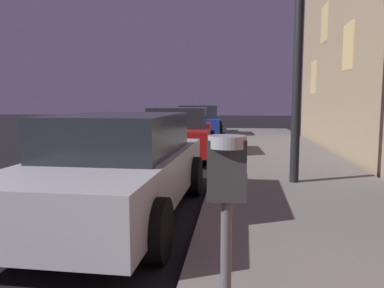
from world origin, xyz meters
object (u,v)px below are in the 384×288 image
car_red (180,133)px  car_silver (119,166)px  car_blue (199,122)px  parking_meter (227,198)px

car_red → car_silver: bearing=-90.0°
car_silver → car_red: bearing=90.0°
car_red → car_blue: (0.00, 5.79, 0.00)m
parking_meter → car_blue: size_ratio=0.29×
car_red → parking_meter: bearing=-80.0°
car_blue → car_silver: bearing=-90.0°
parking_meter → car_blue: 14.64m
car_red → car_blue: 5.79m
parking_meter → car_blue: bearing=96.1°
car_silver → car_blue: (0.00, 11.43, -0.01)m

